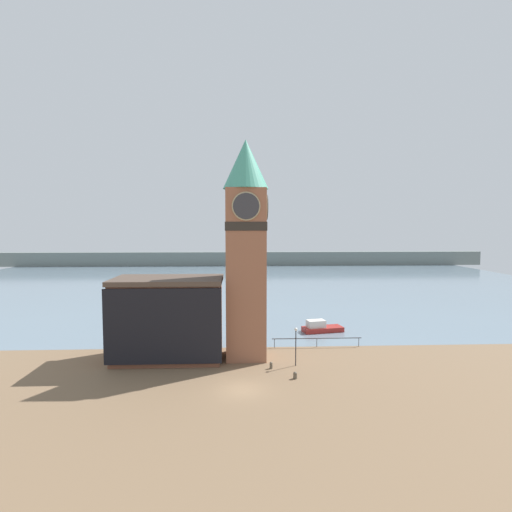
{
  "coord_description": "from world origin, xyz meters",
  "views": [
    {
      "loc": [
        -0.27,
        -33.95,
        14.21
      ],
      "look_at": [
        1.49,
        6.6,
        11.24
      ],
      "focal_mm": 28.0,
      "sensor_mm": 36.0,
      "label": 1
    }
  ],
  "objects_px": {
    "pier_building": "(168,318)",
    "mooring_bollard_far": "(271,365)",
    "mooring_bollard_near": "(295,375)",
    "lamp_post": "(296,339)",
    "clock_tower": "(246,244)",
    "boat_near": "(321,327)"
  },
  "relations": [
    {
      "from": "pier_building",
      "to": "mooring_bollard_far",
      "type": "distance_m",
      "value": 12.06
    },
    {
      "from": "mooring_bollard_near",
      "to": "mooring_bollard_far",
      "type": "relative_size",
      "value": 0.98
    },
    {
      "from": "pier_building",
      "to": "lamp_post",
      "type": "bearing_deg",
      "value": -11.95
    },
    {
      "from": "clock_tower",
      "to": "mooring_bollard_near",
      "type": "bearing_deg",
      "value": -55.48
    },
    {
      "from": "clock_tower",
      "to": "pier_building",
      "type": "xyz_separation_m",
      "value": [
        -8.35,
        -0.16,
        -8.01
      ]
    },
    {
      "from": "clock_tower",
      "to": "pier_building",
      "type": "distance_m",
      "value": 11.57
    },
    {
      "from": "clock_tower",
      "to": "mooring_bollard_near",
      "type": "xyz_separation_m",
      "value": [
        4.48,
        -6.51,
        -12.06
      ]
    },
    {
      "from": "mooring_bollard_far",
      "to": "lamp_post",
      "type": "xyz_separation_m",
      "value": [
        2.59,
        0.75,
        2.39
      ]
    },
    {
      "from": "clock_tower",
      "to": "boat_near",
      "type": "distance_m",
      "value": 18.66
    },
    {
      "from": "mooring_bollard_near",
      "to": "mooring_bollard_far",
      "type": "height_order",
      "value": "mooring_bollard_far"
    },
    {
      "from": "pier_building",
      "to": "mooring_bollard_near",
      "type": "relative_size",
      "value": 17.32
    },
    {
      "from": "pier_building",
      "to": "lamp_post",
      "type": "xyz_separation_m",
      "value": [
        13.38,
        -2.83,
        -1.65
      ]
    },
    {
      "from": "mooring_bollard_far",
      "to": "lamp_post",
      "type": "distance_m",
      "value": 3.6
    },
    {
      "from": "mooring_bollard_far",
      "to": "lamp_post",
      "type": "relative_size",
      "value": 0.17
    },
    {
      "from": "mooring_bollard_near",
      "to": "lamp_post",
      "type": "xyz_separation_m",
      "value": [
        0.55,
        3.52,
        2.41
      ]
    },
    {
      "from": "clock_tower",
      "to": "lamp_post",
      "type": "xyz_separation_m",
      "value": [
        5.03,
        -2.99,
        -9.65
      ]
    },
    {
      "from": "clock_tower",
      "to": "mooring_bollard_far",
      "type": "xyz_separation_m",
      "value": [
        2.44,
        -3.74,
        -12.04
      ]
    },
    {
      "from": "boat_near",
      "to": "lamp_post",
      "type": "relative_size",
      "value": 1.45
    },
    {
      "from": "boat_near",
      "to": "mooring_bollard_near",
      "type": "height_order",
      "value": "boat_near"
    },
    {
      "from": "mooring_bollard_far",
      "to": "clock_tower",
      "type": "bearing_deg",
      "value": 123.12
    },
    {
      "from": "clock_tower",
      "to": "pier_building",
      "type": "height_order",
      "value": "clock_tower"
    },
    {
      "from": "boat_near",
      "to": "mooring_bollard_near",
      "type": "distance_m",
      "value": 17.6
    }
  ]
}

